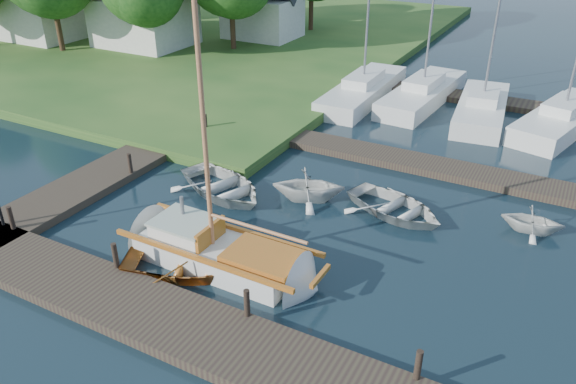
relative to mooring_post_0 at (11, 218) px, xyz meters
The scene contains 24 objects.
ground 9.04m from the mooring_post_0, 33.69° to the left, with size 160.00×160.00×0.00m, color black.
near_dock 7.59m from the mooring_post_0, ahead, with size 18.00×2.20×0.30m, color #30241F.
left_dock 7.04m from the mooring_post_0, 94.09° to the left, with size 2.20×18.00×0.30m, color #30241F.
far_dock 14.93m from the mooring_post_0, 50.44° to the left, with size 14.00×1.60×0.30m, color #30241F.
shore 33.90m from the mooring_post_0, 127.21° to the left, with size 50.00×40.00×0.50m, color #234B1C.
mooring_post_0 is the anchor object (origin of this frame).
mooring_post_1 4.50m from the mooring_post_0, ahead, with size 0.16×0.16×0.80m, color black.
mooring_post_2 9.00m from the mooring_post_0, ahead, with size 0.16×0.16×0.80m, color black.
mooring_post_3 13.50m from the mooring_post_0, ahead, with size 0.16×0.16×0.80m, color black.
mooring_post_4 5.02m from the mooring_post_0, 84.29° to the left, with size 0.16×0.16×0.80m, color black.
mooring_post_5 10.01m from the mooring_post_0, 87.14° to the left, with size 0.16×0.16×0.80m, color black.
sailboat 7.22m from the mooring_post_0, 15.29° to the left, with size 7.17×2.05×9.83m.
dinghy 6.38m from the mooring_post_0, 10.61° to the left, with size 2.84×3.98×0.82m, color #97661D.
tender_a 7.16m from the mooring_post_0, 52.79° to the left, with size 2.93×4.11×0.85m, color silver.
tender_b 10.03m from the mooring_post_0, 42.64° to the left, with size 2.26×2.62×1.38m, color silver.
tender_c 12.81m from the mooring_post_0, 34.82° to the left, with size 2.63×3.68×0.76m, color silver.
tender_d 17.07m from the mooring_post_0, 29.33° to the left, with size 1.71×1.98×1.05m, color silver.
marina_boat_0 19.12m from the mooring_post_0, 75.25° to the left, with size 2.32×8.50×11.99m.
marina_boat_1 21.05m from the mooring_post_0, 67.99° to the left, with size 2.78×8.28×9.96m.
marina_boat_2 21.65m from the mooring_post_0, 58.95° to the left, with size 2.98×7.28×10.48m.
marina_boat_3 24.08m from the mooring_post_0, 51.90° to the left, with size 4.17×8.22×12.04m.
house_a 24.54m from the mooring_post_0, 120.76° to the left, with size 6.30×5.00×6.29m.
house_b 28.03m from the mooring_post_0, 137.17° to the left, with size 5.77×4.50×5.79m.
house_c 27.84m from the mooring_post_0, 103.54° to the left, with size 5.25×4.00×5.28m.
Camera 1 is at (7.82, -14.48, 9.97)m, focal length 35.00 mm.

